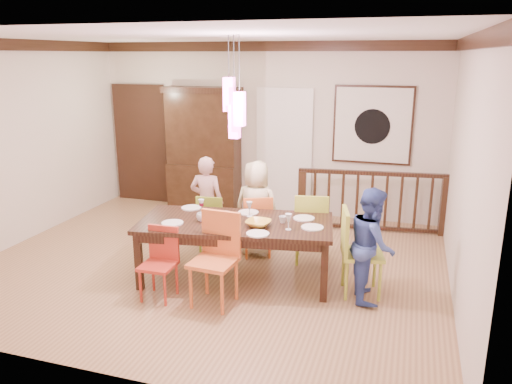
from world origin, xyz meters
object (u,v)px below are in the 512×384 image
(chair_end_right, at_px, (363,247))
(person_far_mid, at_px, (256,208))
(chair_far_left, at_px, (213,218))
(person_far_left, at_px, (207,202))
(dining_table, at_px, (236,227))
(china_hutch, at_px, (204,149))
(person_end_right, at_px, (372,244))
(balustrade, at_px, (371,200))

(chair_end_right, xyz_separation_m, person_far_mid, (-1.52, 0.80, 0.08))
(chair_far_left, height_order, chair_end_right, chair_end_right)
(person_far_left, bearing_deg, dining_table, 126.80)
(china_hutch, relative_size, person_far_mid, 1.64)
(chair_end_right, height_order, china_hutch, china_hutch)
(chair_far_left, height_order, person_far_mid, person_far_mid)
(chair_end_right, bearing_deg, person_far_mid, 48.99)
(person_far_left, distance_m, person_end_right, 2.54)
(dining_table, height_order, balustrade, balustrade)
(china_hutch, height_order, person_far_left, china_hutch)
(chair_end_right, xyz_separation_m, balustrade, (-0.09, 2.23, -0.08))
(chair_end_right, bearing_deg, person_far_left, 56.53)
(chair_end_right, height_order, person_end_right, person_end_right)
(dining_table, xyz_separation_m, chair_far_left, (-0.64, 0.82, -0.20))
(chair_far_left, relative_size, person_end_right, 0.63)
(person_end_right, bearing_deg, person_far_left, 57.80)
(person_far_left, relative_size, person_end_right, 1.02)
(person_far_left, relative_size, person_far_mid, 1.01)
(chair_far_left, bearing_deg, person_far_left, -39.73)
(china_hutch, bearing_deg, chair_far_left, -63.47)
(china_hutch, bearing_deg, balustrade, -6.66)
(person_far_left, bearing_deg, person_end_right, 155.53)
(person_far_mid, bearing_deg, chair_end_right, 155.37)
(chair_far_left, distance_m, china_hutch, 2.12)
(person_far_mid, bearing_deg, person_far_left, 0.37)
(dining_table, xyz_separation_m, balustrade, (1.42, 2.29, -0.17))
(chair_far_left, height_order, person_end_right, person_end_right)
(balustrade, distance_m, person_far_mid, 2.03)
(dining_table, bearing_deg, person_far_mid, 80.94)
(china_hutch, relative_size, person_far_left, 1.62)
(dining_table, xyz_separation_m, person_far_mid, (-0.01, 0.86, -0.01))
(china_hutch, xyz_separation_m, person_far_mid, (1.53, -1.77, -0.42))
(dining_table, distance_m, person_far_left, 1.17)
(dining_table, xyz_separation_m, person_end_right, (1.61, -0.02, -0.03))
(chair_end_right, relative_size, person_far_mid, 0.77)
(person_far_left, xyz_separation_m, person_end_right, (2.37, -0.92, -0.02))
(person_far_mid, distance_m, person_end_right, 1.85)
(dining_table, bearing_deg, balustrade, 48.53)
(balustrade, height_order, person_far_mid, person_far_mid)
(dining_table, relative_size, person_far_left, 1.85)
(dining_table, distance_m, balustrade, 2.70)
(balustrade, bearing_deg, person_far_left, -154.18)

